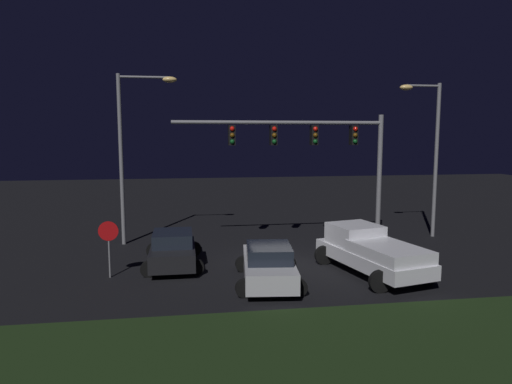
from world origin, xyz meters
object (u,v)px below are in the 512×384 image
at_px(car_sedan_far, 173,249).
at_px(traffic_signal_gantry, 315,145).
at_px(street_lamp_left, 132,138).
at_px(pickup_truck, 369,249).
at_px(car_sedan, 268,264).
at_px(stop_sign, 109,238).
at_px(street_lamp_right, 429,142).

distance_m(car_sedan_far, traffic_signal_gantry, 8.40).
bearing_deg(traffic_signal_gantry, car_sedan_far, -160.40).
bearing_deg(street_lamp_left, traffic_signal_gantry, -12.59).
xyz_separation_m(pickup_truck, street_lamp_left, (-9.78, 6.61, 4.34)).
bearing_deg(car_sedan_far, car_sedan, -129.70).
distance_m(car_sedan, traffic_signal_gantry, 7.61).
height_order(street_lamp_left, stop_sign, street_lamp_left).
bearing_deg(car_sedan, stop_sign, 80.72).
distance_m(car_sedan, street_lamp_right, 12.71).
relative_size(pickup_truck, car_sedan, 1.25).
xyz_separation_m(car_sedan_far, street_lamp_left, (-1.98, 4.39, 4.60)).
height_order(car_sedan, stop_sign, stop_sign).
relative_size(car_sedan, traffic_signal_gantry, 0.44).
distance_m(pickup_truck, traffic_signal_gantry, 6.23).
distance_m(street_lamp_left, street_lamp_right, 15.46).
bearing_deg(street_lamp_right, car_sedan, -146.12).
bearing_deg(traffic_signal_gantry, pickup_truck, -77.96).
height_order(pickup_truck, street_lamp_right, street_lamp_right).
distance_m(pickup_truck, street_lamp_left, 12.57).
relative_size(traffic_signal_gantry, stop_sign, 4.63).
relative_size(car_sedan, car_sedan_far, 1.04).
relative_size(car_sedan, street_lamp_left, 0.54).
bearing_deg(car_sedan_far, stop_sign, 118.30).
xyz_separation_m(car_sedan_far, street_lamp_right, (13.46, 3.69, 4.40)).
relative_size(car_sedan, stop_sign, 2.05).
bearing_deg(traffic_signal_gantry, street_lamp_right, 10.78).
height_order(traffic_signal_gantry, street_lamp_left, street_lamp_left).
bearing_deg(pickup_truck, car_sedan_far, 61.00).
bearing_deg(car_sedan, pickup_truck, -73.85).
relative_size(street_lamp_left, stop_sign, 3.80).
bearing_deg(stop_sign, car_sedan, -15.58).
relative_size(car_sedan_far, traffic_signal_gantry, 0.43).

